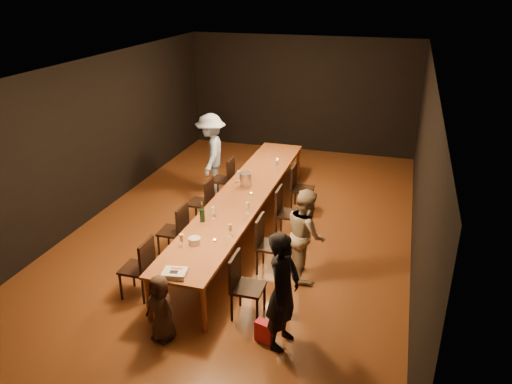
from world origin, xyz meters
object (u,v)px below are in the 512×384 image
(chair_left_2, at_px, (200,202))
(chair_right_0, at_px, (248,287))
(woman_tan, at_px, (306,234))
(chair_left_0, at_px, (136,268))
(woman_birthday, at_px, (283,291))
(man_blue, at_px, (211,153))
(champagne_bottle, at_px, (202,212))
(child, at_px, (161,308))
(chair_right_2, at_px, (289,213))
(chair_left_3, at_px, (223,179))
(plate_stack, at_px, (195,241))
(birthday_cake, at_px, (175,273))
(chair_left_1, at_px, (172,231))
(chair_right_3, at_px, (303,188))
(ice_bucket, at_px, (246,179))
(chair_right_1, at_px, (271,245))
(table, at_px, (243,196))

(chair_left_2, bearing_deg, chair_right_0, -144.69)
(chair_left_2, bearing_deg, woman_tan, -117.63)
(chair_left_0, relative_size, woman_birthday, 0.59)
(man_blue, xyz_separation_m, champagne_bottle, (0.97, -2.85, 0.06))
(woman_tan, relative_size, child, 1.57)
(chair_right_2, bearing_deg, champagne_bottle, -41.72)
(chair_left_3, bearing_deg, chair_left_0, -180.00)
(chair_left_0, xyz_separation_m, plate_stack, (0.75, 0.42, 0.34))
(birthday_cake, distance_m, plate_stack, 0.86)
(chair_left_1, bearing_deg, chair_left_0, -180.00)
(chair_right_3, xyz_separation_m, plate_stack, (-0.95, -3.18, 0.34))
(chair_right_2, bearing_deg, chair_right_0, -0.00)
(chair_left_3, xyz_separation_m, ice_bucket, (0.78, -0.84, 0.41))
(ice_bucket, bearing_deg, chair_right_2, -21.51)
(chair_left_2, distance_m, plate_stack, 2.14)
(chair_right_1, relative_size, man_blue, 0.54)
(chair_right_0, xyz_separation_m, chair_right_3, (0.00, 3.60, 0.00))
(chair_left_3, xyz_separation_m, woman_birthday, (2.28, -4.02, 0.33))
(child, distance_m, birthday_cake, 0.47)
(champagne_bottle, bearing_deg, birthday_cake, -80.70)
(woman_tan, bearing_deg, woman_birthday, 157.03)
(chair_left_2, relative_size, woman_birthday, 0.59)
(woman_birthday, bearing_deg, chair_right_0, 64.73)
(chair_right_2, height_order, chair_left_2, same)
(table, relative_size, woman_birthday, 3.79)
(table, relative_size, chair_right_3, 6.45)
(chair_left_2, distance_m, woman_tan, 2.54)
(man_blue, bearing_deg, chair_right_2, 37.50)
(chair_right_3, bearing_deg, ice_bucket, -47.72)
(child, bearing_deg, plate_stack, 109.96)
(chair_left_2, distance_m, woman_birthday, 3.64)
(table, height_order, woman_tan, woman_tan)
(chair_right_3, xyz_separation_m, man_blue, (-2.09, 0.39, 0.40))
(man_blue, bearing_deg, champagne_bottle, 3.52)
(woman_birthday, relative_size, birthday_cake, 4.59)
(chair_right_3, distance_m, chair_left_2, 2.08)
(chair_left_0, bearing_deg, woman_birthday, -100.38)
(chair_left_3, distance_m, woman_birthday, 4.63)
(chair_left_2, distance_m, ice_bucket, 0.95)
(chair_left_0, relative_size, chair_left_3, 1.00)
(woman_birthday, bearing_deg, ice_bucket, 35.69)
(child, height_order, birthday_cake, child)
(chair_right_3, bearing_deg, child, -11.93)
(chair_left_2, bearing_deg, chair_right_1, -125.22)
(table, xyz_separation_m, man_blue, (-1.24, 1.59, 0.16))
(chair_left_2, xyz_separation_m, ice_bucket, (0.78, 0.36, 0.41))
(chair_left_3, relative_size, champagne_bottle, 2.73)
(chair_left_1, height_order, chair_left_3, same)
(chair_right_1, distance_m, child, 2.18)
(chair_right_3, bearing_deg, champagne_bottle, -24.55)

